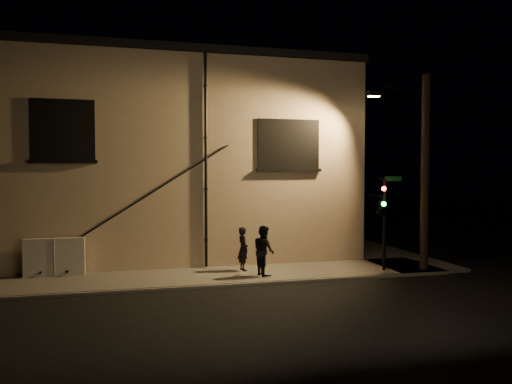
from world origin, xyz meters
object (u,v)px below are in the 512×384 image
object	(u,v)px
traffic_signal	(381,207)
streetlamp_pole	(422,169)
pedestrian_a	(243,249)
pedestrian_b	(264,250)
utility_cabinet	(55,257)

from	to	relation	value
traffic_signal	streetlamp_pole	world-z (taller)	streetlamp_pole
pedestrian_a	pedestrian_b	distance (m)	1.17
traffic_signal	streetlamp_pole	bearing A→B (deg)	-3.34
pedestrian_b	streetlamp_pole	world-z (taller)	streetlamp_pole
utility_cabinet	traffic_signal	bearing A→B (deg)	-10.19
streetlamp_pole	traffic_signal	bearing A→B (deg)	176.66
utility_cabinet	pedestrian_a	xyz separation A→B (m)	(6.79, -0.74, 0.14)
pedestrian_b	streetlamp_pole	xyz separation A→B (m)	(6.16, -0.44, 2.96)
traffic_signal	utility_cabinet	bearing A→B (deg)	169.81
traffic_signal	pedestrian_b	bearing A→B (deg)	175.68
pedestrian_a	streetlamp_pole	world-z (taller)	streetlamp_pole
pedestrian_b	utility_cabinet	bearing A→B (deg)	66.28
pedestrian_b	traffic_signal	xyz separation A→B (m)	(4.49, -0.34, 1.50)
pedestrian_b	streetlamp_pole	distance (m)	6.85
pedestrian_b	traffic_signal	world-z (taller)	traffic_signal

